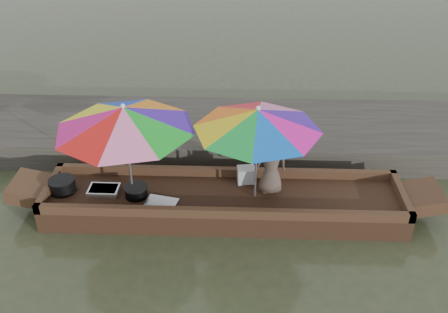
{
  "coord_description": "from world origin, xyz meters",
  "views": [
    {
      "loc": [
        0.24,
        -6.34,
        4.96
      ],
      "look_at": [
        0.0,
        0.1,
        1.0
      ],
      "focal_mm": 40.0,
      "sensor_mm": 36.0,
      "label": 1
    }
  ],
  "objects_px": {
    "supply_bag": "(246,175)",
    "umbrella_stern": "(256,153)",
    "tray_crayfish": "(104,190)",
    "vendor": "(271,164)",
    "umbrella_bow": "(128,151)",
    "cooking_pot": "(62,185)",
    "boat_hull": "(224,204)",
    "tray_scallop": "(161,204)",
    "charcoal_grill": "(136,192)"
  },
  "relations": [
    {
      "from": "cooking_pot",
      "to": "tray_crayfish",
      "type": "bearing_deg",
      "value": -1.84
    },
    {
      "from": "supply_bag",
      "to": "vendor",
      "type": "height_order",
      "value": "vendor"
    },
    {
      "from": "tray_crayfish",
      "to": "umbrella_stern",
      "type": "bearing_deg",
      "value": 0.21
    },
    {
      "from": "boat_hull",
      "to": "umbrella_stern",
      "type": "height_order",
      "value": "umbrella_stern"
    },
    {
      "from": "cooking_pot",
      "to": "vendor",
      "type": "bearing_deg",
      "value": 2.37
    },
    {
      "from": "charcoal_grill",
      "to": "umbrella_bow",
      "type": "distance_m",
      "value": 0.7
    },
    {
      "from": "supply_bag",
      "to": "umbrella_bow",
      "type": "bearing_deg",
      "value": -167.5
    },
    {
      "from": "charcoal_grill",
      "to": "umbrella_stern",
      "type": "bearing_deg",
      "value": 2.4
    },
    {
      "from": "boat_hull",
      "to": "cooking_pot",
      "type": "bearing_deg",
      "value": 179.72
    },
    {
      "from": "tray_crayfish",
      "to": "supply_bag",
      "type": "distance_m",
      "value": 2.28
    },
    {
      "from": "tray_crayfish",
      "to": "charcoal_grill",
      "type": "xyz_separation_m",
      "value": [
        0.53,
        -0.07,
        0.04
      ]
    },
    {
      "from": "supply_bag",
      "to": "charcoal_grill",
      "type": "bearing_deg",
      "value": -164.57
    },
    {
      "from": "tray_crayfish",
      "to": "umbrella_stern",
      "type": "relative_size",
      "value": 0.25
    },
    {
      "from": "vendor",
      "to": "umbrella_bow",
      "type": "xyz_separation_m",
      "value": [
        -2.16,
        -0.15,
        0.27
      ]
    },
    {
      "from": "umbrella_bow",
      "to": "boat_hull",
      "type": "bearing_deg",
      "value": 0.0
    },
    {
      "from": "tray_scallop",
      "to": "umbrella_bow",
      "type": "relative_size",
      "value": 0.23
    },
    {
      "from": "tray_crayfish",
      "to": "supply_bag",
      "type": "relative_size",
      "value": 1.7
    },
    {
      "from": "umbrella_bow",
      "to": "supply_bag",
      "type": "bearing_deg",
      "value": 12.5
    },
    {
      "from": "tray_scallop",
      "to": "vendor",
      "type": "distance_m",
      "value": 1.79
    },
    {
      "from": "umbrella_bow",
      "to": "umbrella_stern",
      "type": "height_order",
      "value": "same"
    },
    {
      "from": "boat_hull",
      "to": "supply_bag",
      "type": "distance_m",
      "value": 0.61
    },
    {
      "from": "vendor",
      "to": "umbrella_stern",
      "type": "height_order",
      "value": "umbrella_stern"
    },
    {
      "from": "supply_bag",
      "to": "cooking_pot",
      "type": "bearing_deg",
      "value": -172.48
    },
    {
      "from": "cooking_pot",
      "to": "umbrella_bow",
      "type": "distance_m",
      "value": 1.3
    },
    {
      "from": "cooking_pot",
      "to": "umbrella_stern",
      "type": "height_order",
      "value": "umbrella_stern"
    },
    {
      "from": "charcoal_grill",
      "to": "umbrella_bow",
      "type": "relative_size",
      "value": 0.17
    },
    {
      "from": "tray_crayfish",
      "to": "vendor",
      "type": "height_order",
      "value": "vendor"
    },
    {
      "from": "tray_crayfish",
      "to": "umbrella_bow",
      "type": "xyz_separation_m",
      "value": [
        0.46,
        0.01,
        0.73
      ]
    },
    {
      "from": "umbrella_stern",
      "to": "supply_bag",
      "type": "bearing_deg",
      "value": 109.31
    },
    {
      "from": "supply_bag",
      "to": "umbrella_stern",
      "type": "xyz_separation_m",
      "value": [
        0.14,
        -0.39,
        0.65
      ]
    },
    {
      "from": "tray_scallop",
      "to": "charcoal_grill",
      "type": "xyz_separation_m",
      "value": [
        -0.42,
        0.23,
        0.05
      ]
    },
    {
      "from": "supply_bag",
      "to": "tray_crayfish",
      "type": "bearing_deg",
      "value": -169.78
    },
    {
      "from": "supply_bag",
      "to": "umbrella_stern",
      "type": "distance_m",
      "value": 0.77
    },
    {
      "from": "boat_hull",
      "to": "supply_bag",
      "type": "relative_size",
      "value": 20.0
    },
    {
      "from": "umbrella_stern",
      "to": "tray_scallop",
      "type": "bearing_deg",
      "value": -168.0
    },
    {
      "from": "supply_bag",
      "to": "vendor",
      "type": "xyz_separation_m",
      "value": [
        0.37,
        -0.25,
        0.37
      ]
    },
    {
      "from": "cooking_pot",
      "to": "vendor",
      "type": "xyz_separation_m",
      "value": [
        3.27,
        0.14,
        0.4
      ]
    },
    {
      "from": "supply_bag",
      "to": "vendor",
      "type": "bearing_deg",
      "value": -33.42
    },
    {
      "from": "supply_bag",
      "to": "tray_scallop",
      "type": "bearing_deg",
      "value": -151.55
    },
    {
      "from": "boat_hull",
      "to": "tray_crayfish",
      "type": "distance_m",
      "value": 1.9
    },
    {
      "from": "supply_bag",
      "to": "umbrella_stern",
      "type": "bearing_deg",
      "value": -70.69
    },
    {
      "from": "boat_hull",
      "to": "vendor",
      "type": "height_order",
      "value": "vendor"
    },
    {
      "from": "tray_crayfish",
      "to": "umbrella_bow",
      "type": "distance_m",
      "value": 0.86
    },
    {
      "from": "tray_scallop",
      "to": "charcoal_grill",
      "type": "height_order",
      "value": "charcoal_grill"
    },
    {
      "from": "boat_hull",
      "to": "charcoal_grill",
      "type": "relative_size",
      "value": 15.97
    },
    {
      "from": "tray_scallop",
      "to": "cooking_pot",
      "type": "bearing_deg",
      "value": 168.88
    },
    {
      "from": "tray_scallop",
      "to": "supply_bag",
      "type": "xyz_separation_m",
      "value": [
        1.29,
        0.7,
        0.1
      ]
    },
    {
      "from": "cooking_pot",
      "to": "tray_scallop",
      "type": "distance_m",
      "value": 1.64
    },
    {
      "from": "cooking_pot",
      "to": "tray_crayfish",
      "type": "relative_size",
      "value": 0.86
    },
    {
      "from": "boat_hull",
      "to": "supply_bag",
      "type": "bearing_deg",
      "value": 48.68
    }
  ]
}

